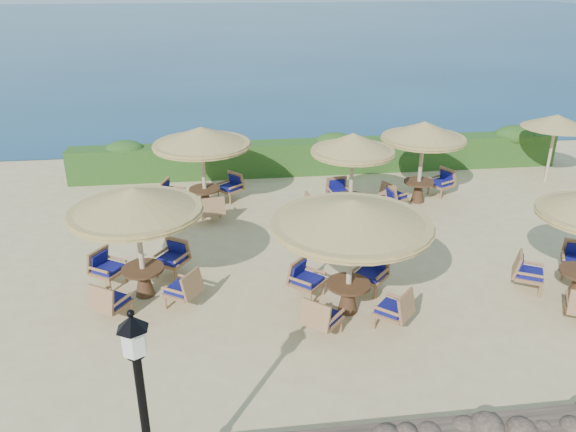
{
  "coord_description": "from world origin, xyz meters",
  "views": [
    {
      "loc": [
        -3.71,
        -12.34,
        6.89
      ],
      "look_at": [
        -2.09,
        0.32,
        1.3
      ],
      "focal_mm": 35.0,
      "sensor_mm": 36.0,
      "label": 1
    }
  ],
  "objects": [
    {
      "name": "ground",
      "position": [
        0.0,
        0.0,
        0.0
      ],
      "size": [
        120.0,
        120.0,
        0.0
      ],
      "primitive_type": "plane",
      "color": "#CEB882",
      "rests_on": "ground"
    },
    {
      "name": "sea",
      "position": [
        0.0,
        70.0,
        0.0
      ],
      "size": [
        160.0,
        160.0,
        0.0
      ],
      "primitive_type": "plane",
      "color": "navy",
      "rests_on": "ground"
    },
    {
      "name": "hedge",
      "position": [
        0.0,
        7.2,
        0.6
      ],
      "size": [
        18.0,
        0.9,
        1.2
      ],
      "primitive_type": "cube",
      "color": "#204415",
      "rests_on": "ground"
    },
    {
      "name": "extra_parasol",
      "position": [
        7.8,
        5.2,
        2.17
      ],
      "size": [
        2.3,
        2.3,
        2.41
      ],
      "color": "#C3AD8A",
      "rests_on": "ground"
    },
    {
      "name": "cafe_set_0",
      "position": [
        -5.57,
        -0.83,
        1.86
      ],
      "size": [
        2.94,
        2.94,
        2.65
      ],
      "color": "#C3AD8A",
      "rests_on": "ground"
    },
    {
      "name": "cafe_set_1",
      "position": [
        -1.08,
        -2.09,
        1.95
      ],
      "size": [
        3.4,
        3.4,
        2.65
      ],
      "color": "#C3AD8A",
      "rests_on": "ground"
    },
    {
      "name": "cafe_set_3",
      "position": [
        -4.22,
        4.13,
        1.95
      ],
      "size": [
        2.97,
        2.97,
        2.65
      ],
      "color": "#C3AD8A",
      "rests_on": "ground"
    },
    {
      "name": "cafe_set_4",
      "position": [
        0.12,
        2.87,
        1.72
      ],
      "size": [
        2.86,
        2.86,
        2.65
      ],
      "color": "#C3AD8A",
      "rests_on": "ground"
    },
    {
      "name": "cafe_set_5",
      "position": [
        2.61,
        3.91,
        1.98
      ],
      "size": [
        2.82,
        2.64,
        2.65
      ],
      "color": "#C3AD8A",
      "rests_on": "ground"
    }
  ]
}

